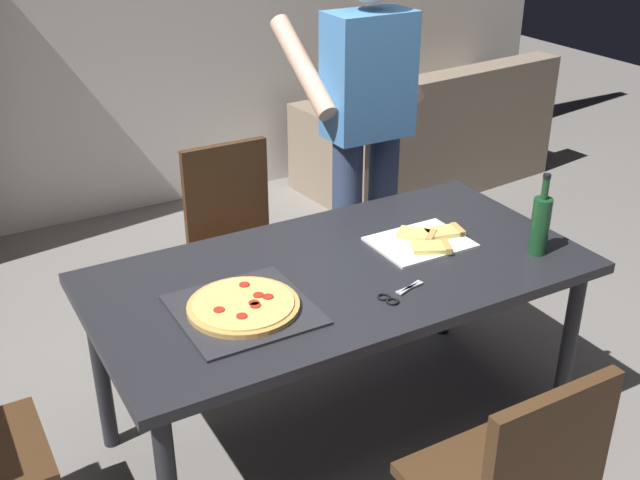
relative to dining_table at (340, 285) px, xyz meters
The scene contains 9 objects.
ground_plane 0.68m from the dining_table, ahead, with size 12.00×12.00×0.00m, color gray.
dining_table is the anchor object (origin of this frame).
chair_far_side 0.96m from the dining_table, 90.00° to the left, with size 0.42×0.42×0.90m.
couch 2.78m from the dining_table, 46.19° to the left, with size 1.78×1.01×0.85m.
person_serving_pizza 0.97m from the dining_table, 52.28° to the left, with size 0.55×0.54×1.75m.
pepperoni_pizza_on_tray 0.44m from the dining_table, 167.42° to the right, with size 0.43×0.43×0.04m.
pizza_slices_on_towel 0.40m from the dining_table, ahead, with size 0.38×0.29×0.03m.
wine_bottle 0.77m from the dining_table, 19.91° to the right, with size 0.07×0.07×0.32m.
kitchen_scissors 0.28m from the dining_table, 76.53° to the right, with size 0.20×0.10×0.01m.
Camera 1 is at (-1.27, -2.10, 2.09)m, focal length 43.37 mm.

